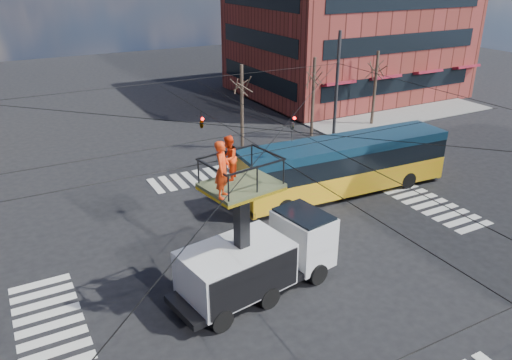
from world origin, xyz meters
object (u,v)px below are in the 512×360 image
(worker_ground, at_px, (198,269))
(flagger, at_px, (343,185))
(utility_truck, at_px, (258,243))
(city_bus, at_px, (344,165))
(traffic_cone, at_px, (180,290))

(worker_ground, bearing_deg, flagger, -62.72)
(utility_truck, bearing_deg, flagger, 23.24)
(city_bus, distance_m, traffic_cone, 12.91)
(flagger, bearing_deg, worker_ground, -87.54)
(utility_truck, bearing_deg, worker_ground, 140.68)
(worker_ground, bearing_deg, traffic_cone, 109.98)
(utility_truck, distance_m, flagger, 9.91)
(traffic_cone, bearing_deg, worker_ground, 13.86)
(traffic_cone, xyz_separation_m, worker_ground, (0.89, 0.22, 0.55))
(traffic_cone, height_order, worker_ground, worker_ground)
(utility_truck, distance_m, worker_ground, 2.74)
(city_bus, height_order, worker_ground, city_bus)
(city_bus, relative_size, flagger, 7.55)
(traffic_cone, distance_m, flagger, 12.08)
(utility_truck, height_order, city_bus, utility_truck)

